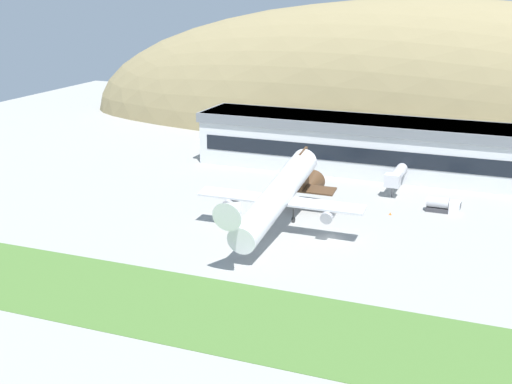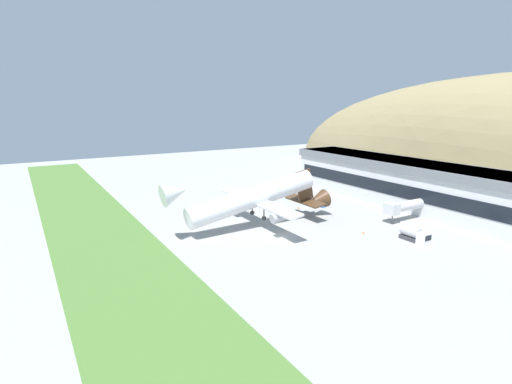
{
  "view_description": "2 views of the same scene",
  "coord_description": "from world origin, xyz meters",
  "px_view_note": "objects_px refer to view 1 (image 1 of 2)",
  "views": [
    {
      "loc": [
        34.87,
        -122.8,
        47.59
      ],
      "look_at": [
        -13.0,
        -4.8,
        9.05
      ],
      "focal_mm": 50.0,
      "sensor_mm": 36.0,
      "label": 1
    },
    {
      "loc": [
        73.08,
        -51.11,
        31.09
      ],
      "look_at": [
        -8.51,
        -2.12,
        9.49
      ],
      "focal_mm": 28.0,
      "sensor_mm": 36.0,
      "label": 2
    }
  ],
  "objects_px": {
    "traffic_cone_0": "(390,214)",
    "traffic_cone_1": "(272,198)",
    "terminal_building": "(416,147)",
    "service_car_0": "(287,189)",
    "cargo_airplane": "(278,196)",
    "jetway_0": "(396,176)",
    "fuel_truck": "(443,205)"
  },
  "relations": [
    {
      "from": "jetway_0",
      "to": "cargo_airplane",
      "type": "distance_m",
      "value": 39.46
    },
    {
      "from": "jetway_0",
      "to": "terminal_building",
      "type": "bearing_deg",
      "value": 84.06
    },
    {
      "from": "service_car_0",
      "to": "traffic_cone_1",
      "type": "xyz_separation_m",
      "value": [
        -1.04,
        -7.19,
        -0.34
      ]
    },
    {
      "from": "terminal_building",
      "to": "jetway_0",
      "type": "height_order",
      "value": "terminal_building"
    },
    {
      "from": "terminal_building",
      "to": "cargo_airplane",
      "type": "xyz_separation_m",
      "value": [
        -16.97,
        -51.26,
        -0.06
      ]
    },
    {
      "from": "terminal_building",
      "to": "traffic_cone_0",
      "type": "bearing_deg",
      "value": -88.69
    },
    {
      "from": "terminal_building",
      "to": "cargo_airplane",
      "type": "bearing_deg",
      "value": -108.32
    },
    {
      "from": "fuel_truck",
      "to": "traffic_cone_1",
      "type": "bearing_deg",
      "value": -171.75
    },
    {
      "from": "fuel_truck",
      "to": "traffic_cone_0",
      "type": "xyz_separation_m",
      "value": [
        -9.9,
        -5.88,
        -1.24
      ]
    },
    {
      "from": "terminal_building",
      "to": "traffic_cone_0",
      "type": "height_order",
      "value": "terminal_building"
    },
    {
      "from": "traffic_cone_0",
      "to": "terminal_building",
      "type": "bearing_deg",
      "value": 91.31
    },
    {
      "from": "fuel_truck",
      "to": "traffic_cone_0",
      "type": "height_order",
      "value": "fuel_truck"
    },
    {
      "from": "fuel_truck",
      "to": "cargo_airplane",
      "type": "bearing_deg",
      "value": -137.14
    },
    {
      "from": "cargo_airplane",
      "to": "fuel_truck",
      "type": "bearing_deg",
      "value": 42.86
    },
    {
      "from": "fuel_truck",
      "to": "traffic_cone_1",
      "type": "height_order",
      "value": "fuel_truck"
    },
    {
      "from": "jetway_0",
      "to": "traffic_cone_1",
      "type": "relative_size",
      "value": 21.99
    },
    {
      "from": "jetway_0",
      "to": "service_car_0",
      "type": "bearing_deg",
      "value": -159.62
    },
    {
      "from": "cargo_airplane",
      "to": "traffic_cone_1",
      "type": "relative_size",
      "value": 81.37
    },
    {
      "from": "cargo_airplane",
      "to": "service_car_0",
      "type": "height_order",
      "value": "cargo_airplane"
    },
    {
      "from": "cargo_airplane",
      "to": "fuel_truck",
      "type": "xyz_separation_m",
      "value": [
        27.59,
        25.6,
        -6.12
      ]
    },
    {
      "from": "cargo_airplane",
      "to": "traffic_cone_0",
      "type": "xyz_separation_m",
      "value": [
        17.69,
        19.73,
        -7.36
      ]
    },
    {
      "from": "traffic_cone_0",
      "to": "traffic_cone_1",
      "type": "relative_size",
      "value": 1.0
    },
    {
      "from": "cargo_airplane",
      "to": "traffic_cone_0",
      "type": "bearing_deg",
      "value": 48.11
    },
    {
      "from": "traffic_cone_0",
      "to": "cargo_airplane",
      "type": "bearing_deg",
      "value": -131.89
    },
    {
      "from": "service_car_0",
      "to": "traffic_cone_1",
      "type": "relative_size",
      "value": 6.94
    },
    {
      "from": "jetway_0",
      "to": "traffic_cone_1",
      "type": "distance_m",
      "value": 29.24
    },
    {
      "from": "terminal_building",
      "to": "traffic_cone_1",
      "type": "distance_m",
      "value": 41.01
    },
    {
      "from": "jetway_0",
      "to": "fuel_truck",
      "type": "distance_m",
      "value": 16.31
    },
    {
      "from": "terminal_building",
      "to": "service_car_0",
      "type": "xyz_separation_m",
      "value": [
        -24.83,
        -23.76,
        -7.07
      ]
    },
    {
      "from": "cargo_airplane",
      "to": "fuel_truck",
      "type": "distance_m",
      "value": 38.14
    },
    {
      "from": "terminal_building",
      "to": "traffic_cone_1",
      "type": "xyz_separation_m",
      "value": [
        -25.87,
        -30.95,
        -7.41
      ]
    },
    {
      "from": "cargo_airplane",
      "to": "traffic_cone_1",
      "type": "bearing_deg",
      "value": 113.65
    }
  ]
}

